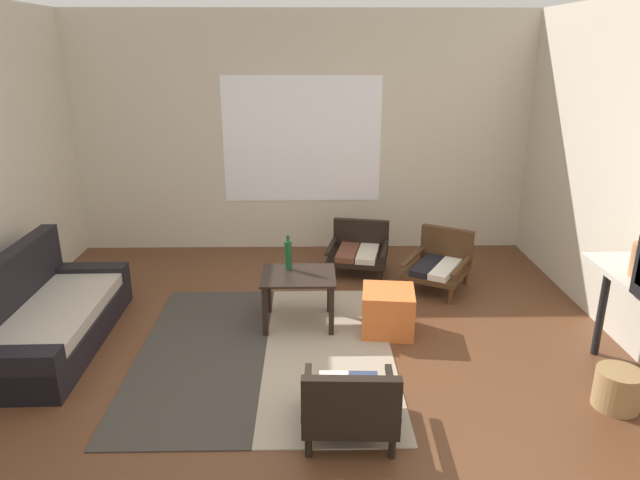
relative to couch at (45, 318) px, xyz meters
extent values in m
plane|color=#56331E|center=(2.06, -0.65, -0.23)|extent=(7.80, 7.80, 0.00)
cube|color=beige|center=(2.06, 2.41, 1.12)|extent=(5.60, 0.12, 2.70)
cube|color=white|center=(2.06, 2.34, 1.06)|extent=(1.80, 0.01, 1.42)
cube|color=#38332D|center=(1.28, -0.17, -0.22)|extent=(1.00, 2.33, 0.01)
cube|color=gray|center=(2.29, -0.17, -0.22)|extent=(1.00, 2.33, 0.01)
cube|color=black|center=(0.07, 0.00, -0.11)|extent=(0.78, 1.76, 0.23)
cube|color=#B2A899|center=(0.10, 0.00, 0.05)|extent=(0.67, 1.58, 0.10)
cube|color=black|center=(-0.24, 0.00, 0.21)|extent=(0.17, 1.75, 0.64)
cube|color=black|center=(0.05, 0.79, -0.04)|extent=(0.75, 0.19, 0.38)
cube|color=black|center=(0.08, -0.78, -0.04)|extent=(0.75, 0.19, 0.38)
cube|color=black|center=(2.04, 0.32, 0.23)|extent=(0.63, 0.52, 0.02)
cube|color=black|center=(1.77, 0.54, -0.01)|extent=(0.04, 0.04, 0.44)
cube|color=black|center=(2.32, 0.54, -0.01)|extent=(0.04, 0.04, 0.44)
cube|color=black|center=(1.77, 0.10, -0.01)|extent=(0.04, 0.04, 0.44)
cube|color=black|center=(2.32, 0.10, -0.01)|extent=(0.04, 0.04, 0.44)
cylinder|color=black|center=(2.86, 1.21, -0.16)|extent=(0.04, 0.04, 0.15)
cylinder|color=black|center=(2.34, 1.32, -0.16)|extent=(0.04, 0.04, 0.15)
cylinder|color=black|center=(2.96, 1.71, -0.16)|extent=(0.04, 0.04, 0.15)
cylinder|color=black|center=(2.45, 1.82, -0.16)|extent=(0.04, 0.04, 0.15)
cube|color=black|center=(2.65, 1.51, -0.06)|extent=(0.72, 0.71, 0.05)
cube|color=beige|center=(2.75, 1.47, 0.00)|extent=(0.31, 0.57, 0.06)
cube|color=brown|center=(2.54, 1.52, 0.00)|extent=(0.31, 0.57, 0.06)
cube|color=black|center=(2.71, 1.78, 0.12)|extent=(0.61, 0.19, 0.31)
cube|color=black|center=(2.93, 1.46, 0.06)|extent=(0.17, 0.59, 0.04)
cube|color=black|center=(2.37, 1.57, 0.06)|extent=(0.17, 0.59, 0.04)
cylinder|color=black|center=(2.15, -0.87, -0.16)|extent=(0.04, 0.04, 0.14)
cylinder|color=black|center=(2.64, -0.89, -0.16)|extent=(0.04, 0.04, 0.14)
cylinder|color=black|center=(2.13, -1.39, -0.16)|extent=(0.04, 0.04, 0.14)
cylinder|color=black|center=(2.62, -1.41, -0.16)|extent=(0.04, 0.04, 0.14)
cube|color=black|center=(2.38, -1.14, -0.07)|extent=(0.59, 0.62, 0.05)
cube|color=beige|center=(2.28, -1.12, -0.01)|extent=(0.21, 0.54, 0.06)
cube|color=#2D3856|center=(2.48, -1.12, -0.01)|extent=(0.21, 0.54, 0.06)
cube|color=black|center=(2.37, -1.41, 0.14)|extent=(0.57, 0.09, 0.35)
cube|color=black|center=(2.12, -1.13, 0.05)|extent=(0.07, 0.59, 0.04)
cube|color=black|center=(2.65, -1.15, 0.05)|extent=(0.07, 0.59, 0.04)
cylinder|color=#472D19|center=(3.46, 0.70, -0.15)|extent=(0.04, 0.04, 0.16)
cylinder|color=#472D19|center=(3.06, 0.92, -0.15)|extent=(0.04, 0.04, 0.16)
cylinder|color=#472D19|center=(3.74, 1.18, -0.15)|extent=(0.04, 0.04, 0.16)
cylinder|color=#472D19|center=(3.34, 1.40, -0.15)|extent=(0.04, 0.04, 0.16)
cube|color=#472D19|center=(3.40, 1.05, -0.04)|extent=(0.78, 0.82, 0.05)
cube|color=silver|center=(3.47, 0.99, 0.01)|extent=(0.44, 0.59, 0.06)
cube|color=black|center=(3.31, 1.08, 0.01)|extent=(0.44, 0.59, 0.06)
cube|color=#472D19|center=(3.54, 1.30, 0.16)|extent=(0.50, 0.33, 0.35)
cube|color=#472D19|center=(3.61, 0.93, 0.07)|extent=(0.36, 0.57, 0.04)
cube|color=#472D19|center=(3.19, 1.17, 0.07)|extent=(0.36, 0.57, 0.04)
cube|color=#D1662D|center=(2.80, 0.16, -0.04)|extent=(0.48, 0.48, 0.38)
cylinder|color=black|center=(4.39, -0.24, 0.17)|extent=(0.06, 0.06, 0.80)
cylinder|color=#194723|center=(1.95, 0.45, 0.36)|extent=(0.06, 0.06, 0.26)
cylinder|color=#194723|center=(1.95, 0.45, 0.52)|extent=(0.03, 0.03, 0.06)
cylinder|color=#9E7A4C|center=(4.19, -0.93, -0.09)|extent=(0.30, 0.30, 0.27)
camera|label=1|loc=(2.14, -4.16, 2.07)|focal=31.87mm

